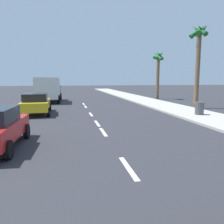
{
  "coord_description": "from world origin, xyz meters",
  "views": [
    {
      "loc": [
        -1.72,
        1.96,
        2.59
      ],
      "look_at": [
        0.3,
        11.95,
        1.1
      ],
      "focal_mm": 35.76,
      "sensor_mm": 36.0,
      "label": 1
    }
  ],
  "objects": [
    {
      "name": "lane_stripe_7",
      "position": [
        0.0,
        25.78,
        0.0
      ],
      "size": [
        0.16,
        1.8,
        0.01
      ],
      "primitive_type": "cube",
      "color": "white",
      "rests_on": "ground"
    },
    {
      "name": "lane_stripe_2",
      "position": [
        0.0,
        8.01,
        0.0
      ],
      "size": [
        0.16,
        1.8,
        0.01
      ],
      "primitive_type": "cube",
      "color": "white",
      "rests_on": "ground"
    },
    {
      "name": "lane_stripe_5",
      "position": [
        0.0,
        18.43,
        0.0
      ],
      "size": [
        0.16,
        1.8,
        0.01
      ],
      "primitive_type": "cube",
      "color": "white",
      "rests_on": "ground"
    },
    {
      "name": "sidewalk_strip",
      "position": [
        7.5,
        22.0,
        0.07
      ],
      "size": [
        3.6,
        80.0,
        0.14
      ],
      "primitive_type": "cube",
      "color": "#B2ADA3",
      "rests_on": "ground"
    },
    {
      "name": "lane_stripe_4",
      "position": [
        0.0,
        14.89,
        0.0
      ],
      "size": [
        0.16,
        1.8,
        0.01
      ],
      "primitive_type": "cube",
      "color": "white",
      "rests_on": "ground"
    },
    {
      "name": "palm_tree_distant",
      "position": [
        10.17,
        30.08,
        4.56
      ],
      "size": [
        1.62,
        1.76,
        6.46
      ],
      "color": "brown",
      "rests_on": "ground"
    },
    {
      "name": "trash_bin_far",
      "position": [
        7.41,
        15.99,
        0.58
      ],
      "size": [
        0.6,
        0.6,
        0.89
      ],
      "primitive_type": "cylinder",
      "color": "#47474C",
      "rests_on": "sidewalk_strip"
    },
    {
      "name": "delivery_truck",
      "position": [
        -3.78,
        28.57,
        1.5
      ],
      "size": [
        2.79,
        6.29,
        2.8
      ],
      "rotation": [
        0.0,
        0.0,
        -0.02
      ],
      "color": "#23478C",
      "rests_on": "ground"
    },
    {
      "name": "palm_tree_far",
      "position": [
        9.78,
        20.27,
        5.42
      ],
      "size": [
        1.64,
        1.79,
        7.51
      ],
      "color": "brown",
      "rests_on": "ground"
    },
    {
      "name": "lane_stripe_6",
      "position": [
        0.0,
        23.32,
        0.0
      ],
      "size": [
        0.16,
        1.8,
        0.01
      ],
      "primitive_type": "cube",
      "color": "white",
      "rests_on": "ground"
    },
    {
      "name": "ground_plane",
      "position": [
        0.0,
        20.0,
        0.0
      ],
      "size": [
        160.0,
        160.0,
        0.0
      ],
      "primitive_type": "plane",
      "color": "#2D2D33"
    },
    {
      "name": "lane_stripe_3",
      "position": [
        0.0,
        12.66,
        0.0
      ],
      "size": [
        0.16,
        1.8,
        0.01
      ],
      "primitive_type": "cube",
      "color": "white",
      "rests_on": "ground"
    },
    {
      "name": "parked_car_yellow",
      "position": [
        -4.02,
        19.51,
        0.84
      ],
      "size": [
        2.2,
        4.57,
        1.57
      ],
      "rotation": [
        0.0,
        0.0,
        0.04
      ],
      "color": "gold",
      "rests_on": "ground"
    }
  ]
}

